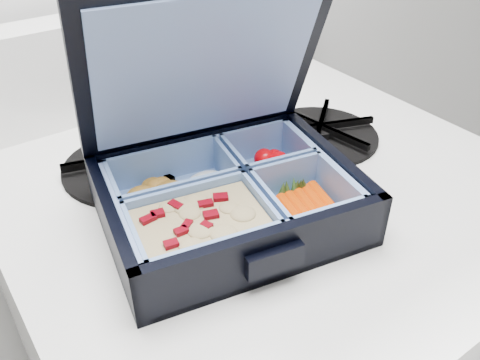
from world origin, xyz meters
TOP-DOWN VIEW (x-y plane):
  - bento_box at (0.29, 1.62)m, footprint 0.29×0.25m
  - burner_grate at (0.49, 1.70)m, footprint 0.21×0.21m
  - burner_grate_rear at (0.24, 1.78)m, footprint 0.20×0.20m
  - fork at (0.31, 1.76)m, footprint 0.07×0.19m

SIDE VIEW (x-z plane):
  - fork at x=0.31m, z-range 0.91..0.92m
  - burner_grate_rear at x=0.24m, z-range 0.91..0.93m
  - burner_grate at x=0.49m, z-range 0.91..0.93m
  - bento_box at x=0.29m, z-range 0.91..0.97m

